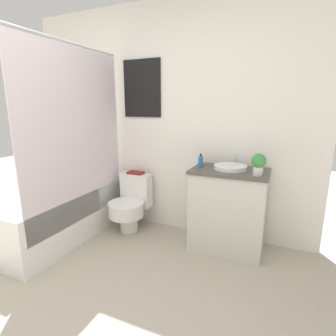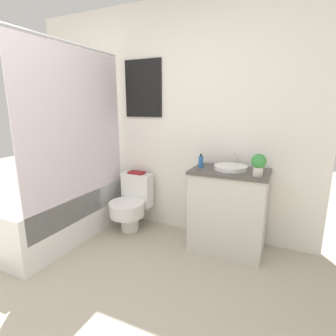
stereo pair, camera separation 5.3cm
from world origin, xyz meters
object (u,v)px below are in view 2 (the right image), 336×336
at_px(toilet, 132,203).
at_px(potted_plant, 259,163).
at_px(sink, 231,167).
at_px(soap_bottle, 201,161).
at_px(book_on_tank, 137,173).

relative_size(toilet, potted_plant, 3.27).
distance_m(sink, soap_bottle, 0.29).
distance_m(toilet, book_on_tank, 0.36).
bearing_deg(book_on_tank, sink, -5.05).
bearing_deg(soap_bottle, potted_plant, -12.58).
bearing_deg(soap_bottle, book_on_tank, 171.72).
distance_m(potted_plant, book_on_tank, 1.43).
bearing_deg(toilet, soap_bottle, 0.87).
relative_size(sink, soap_bottle, 2.58).
xyz_separation_m(toilet, soap_bottle, (0.82, 0.01, 0.56)).
bearing_deg(book_on_tank, toilet, -90.00).
bearing_deg(sink, book_on_tank, 174.95).
height_order(sink, potted_plant, potted_plant).
relative_size(toilet, soap_bottle, 4.73).
distance_m(sink, potted_plant, 0.31).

